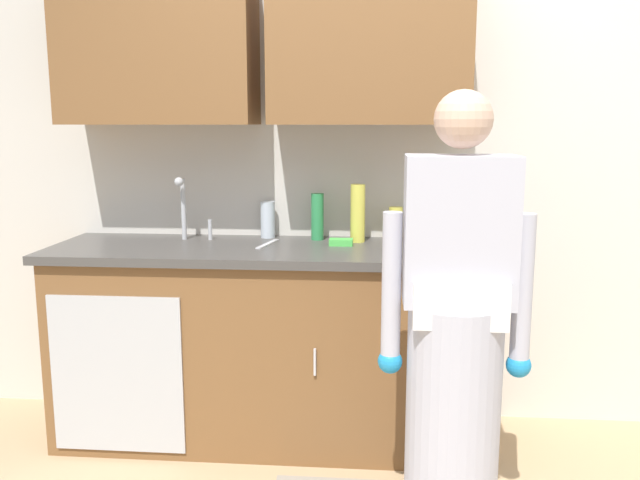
{
  "coord_description": "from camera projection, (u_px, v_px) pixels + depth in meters",
  "views": [
    {
      "loc": [
        -0.01,
        -2.31,
        1.51
      ],
      "look_at": [
        -0.26,
        0.55,
        1.0
      ],
      "focal_mm": 37.26,
      "sensor_mm": 36.0,
      "label": 1
    }
  ],
  "objects": [
    {
      "name": "bottle_cleaner_spray",
      "position": [
        358.0,
        213.0,
        3.19
      ],
      "size": [
        0.07,
        0.07,
        0.28
      ],
      "primitive_type": "cylinder",
      "color": "#D8D14C",
      "rests_on": "countertop"
    },
    {
      "name": "knife_on_counter",
      "position": [
        268.0,
        244.0,
        3.14
      ],
      "size": [
        0.08,
        0.24,
        0.01
      ],
      "primitive_type": "cube",
      "rotation": [
        0.0,
        0.0,
        4.49
      ],
      "color": "silver",
      "rests_on": "countertop"
    },
    {
      "name": "person_at_sink",
      "position": [
        455.0,
        354.0,
        2.37
      ],
      "size": [
        0.55,
        0.34,
        1.62
      ],
      "color": "white",
      "rests_on": "ground"
    },
    {
      "name": "kitchen_wall_with_uppers",
      "position": [
        352.0,
        130.0,
        3.26
      ],
      "size": [
        4.8,
        0.44,
        2.7
      ],
      "color": "beige",
      "rests_on": "ground"
    },
    {
      "name": "bottle_soap",
      "position": [
        396.0,
        224.0,
        3.25
      ],
      "size": [
        0.07,
        0.07,
        0.16
      ],
      "primitive_type": "cylinder",
      "color": "#D8D14C",
      "rests_on": "countertop"
    },
    {
      "name": "bottle_water_tall",
      "position": [
        268.0,
        219.0,
        3.32
      ],
      "size": [
        0.07,
        0.07,
        0.18
      ],
      "primitive_type": "cylinder",
      "color": "silver",
      "rests_on": "countertop"
    },
    {
      "name": "cup_by_sink",
      "position": [
        453.0,
        238.0,
        3.02
      ],
      "size": [
        0.08,
        0.08,
        0.1
      ],
      "primitive_type": "cylinder",
      "color": "white",
      "rests_on": "countertop"
    },
    {
      "name": "sponge",
      "position": [
        341.0,
        242.0,
        3.12
      ],
      "size": [
        0.11,
        0.07,
        0.03
      ],
      "primitive_type": "cube",
      "color": "#4CBF4C",
      "rests_on": "countertop"
    },
    {
      "name": "countertop",
      "position": [
        260.0,
        250.0,
        3.1
      ],
      "size": [
        1.96,
        0.66,
        0.04
      ],
      "primitive_type": "cube",
      "color": "#474442",
      "rests_on": "counter_cabinet"
    },
    {
      "name": "sink",
      "position": [
        184.0,
        248.0,
        3.14
      ],
      "size": [
        0.5,
        0.36,
        0.35
      ],
      "color": "#B7BABF",
      "rests_on": "counter_cabinet"
    },
    {
      "name": "counter_cabinet",
      "position": [
        261.0,
        346.0,
        3.18
      ],
      "size": [
        1.9,
        0.62,
        0.9
      ],
      "color": "brown",
      "rests_on": "ground"
    },
    {
      "name": "bottle_dish_liquid",
      "position": [
        317.0,
        217.0,
        3.25
      ],
      "size": [
        0.06,
        0.06,
        0.23
      ],
      "primitive_type": "cylinder",
      "color": "#2D8C4C",
      "rests_on": "countertop"
    }
  ]
}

